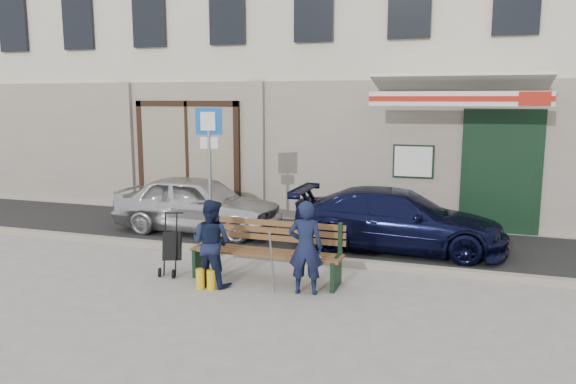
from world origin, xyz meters
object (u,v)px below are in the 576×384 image
at_px(car_navy, 398,220).
at_px(stroller, 172,247).
at_px(man, 306,247).
at_px(bench, 263,251).
at_px(car_silver, 198,204).
at_px(parking_sign, 209,156).
at_px(woman, 211,243).

relative_size(car_navy, stroller, 3.96).
bearing_deg(man, bench, -34.88).
relative_size(car_silver, parking_sign, 1.36).
xyz_separation_m(bench, man, (0.80, -0.37, 0.23)).
height_order(bench, stroller, stroller).
relative_size(parking_sign, man, 1.92).
distance_m(car_navy, stroller, 4.19).
distance_m(car_navy, parking_sign, 3.69).
relative_size(parking_sign, stroller, 2.66).
bearing_deg(stroller, man, -23.99).
bearing_deg(man, woman, -5.64).
height_order(parking_sign, stroller, parking_sign).
relative_size(car_silver, stroller, 3.60).
relative_size(bench, man, 1.75).
xyz_separation_m(car_silver, woman, (1.80, -3.03, 0.05)).
bearing_deg(parking_sign, stroller, -98.10).
bearing_deg(car_navy, car_silver, 89.02).
distance_m(bench, stroller, 1.52).
xyz_separation_m(woman, stroller, (-0.85, 0.29, -0.22)).
distance_m(car_silver, stroller, 2.90).
bearing_deg(car_navy, bench, 144.93).
bearing_deg(woman, man, -169.64).
distance_m(bench, man, 0.91).
bearing_deg(car_navy, stroller, 129.39).
bearing_deg(woman, car_navy, -122.98).
distance_m(parking_sign, woman, 2.35).
bearing_deg(man, stroller, -14.49).
xyz_separation_m(car_navy, man, (-0.95, -2.83, 0.12)).
xyz_separation_m(car_silver, stroller, (0.95, -2.73, -0.17)).
xyz_separation_m(bench, woman, (-0.65, -0.48, 0.20)).
bearing_deg(car_silver, car_navy, -91.08).
xyz_separation_m(car_navy, woman, (-2.40, -2.94, 0.09)).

